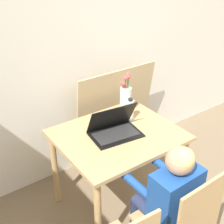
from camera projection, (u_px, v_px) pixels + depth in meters
The scene contains 7 objects.
wall_back at pixel (94, 41), 2.75m from camera, with size 6.40×0.05×2.50m.
dining_table at pixel (118, 145), 2.45m from camera, with size 0.91×0.76×0.73m.
person_seated at pixel (169, 194), 1.96m from camera, with size 0.33×0.43×1.03m.
laptop at pixel (114, 127), 2.37m from camera, with size 0.41×0.30×0.23m.
flower_vase at pixel (126, 97), 2.63m from camera, with size 0.10×0.10×0.35m.
water_bottle at pixel (130, 110), 2.53m from camera, with size 0.06×0.06×0.19m.
cardboard_panel at pixel (114, 116), 3.09m from camera, with size 0.85×0.16×1.01m.
Camera 1 is at (-1.43, -0.07, 2.05)m, focal length 50.00 mm.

